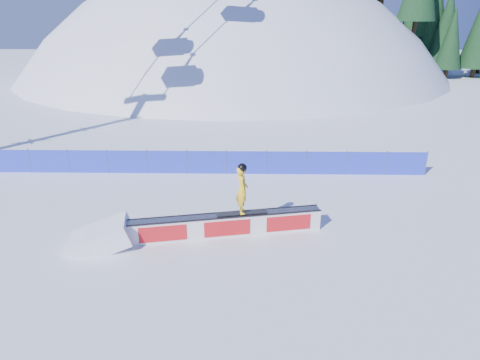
{
  "coord_description": "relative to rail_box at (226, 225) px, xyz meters",
  "views": [
    {
      "loc": [
        2.09,
        -15.81,
        7.7
      ],
      "look_at": [
        1.79,
        -0.36,
        1.58
      ],
      "focal_mm": 32.0,
      "sensor_mm": 36.0,
      "label": 1
    }
  ],
  "objects": [
    {
      "name": "safety_fence",
      "position": [
        -1.32,
        6.4,
        0.18
      ],
      "size": [
        22.05,
        0.05,
        1.3
      ],
      "color": "#2437CD",
      "rests_on": "ground"
    },
    {
      "name": "ground",
      "position": [
        -1.32,
        1.9,
        -0.42
      ],
      "size": [
        160.0,
        160.0,
        0.0
      ],
      "primitive_type": "plane",
      "color": "white",
      "rests_on": "ground"
    },
    {
      "name": "rail_box",
      "position": [
        0.0,
        0.0,
        0.0
      ],
      "size": [
        7.03,
        1.88,
        0.85
      ],
      "rotation": [
        0.0,
        0.0,
        0.2
      ],
      "color": "white",
      "rests_on": "ground"
    },
    {
      "name": "snow_hill",
      "position": [
        -1.32,
        43.9,
        -18.42
      ],
      "size": [
        64.0,
        64.0,
        64.0
      ],
      "color": "white",
      "rests_on": "ground"
    },
    {
      "name": "snow_ramp",
      "position": [
        -4.33,
        -0.87,
        -0.42
      ],
      "size": [
        2.42,
        1.77,
        1.37
      ],
      "primitive_type": null,
      "rotation": [
        0.0,
        -0.31,
        0.2
      ],
      "color": "white",
      "rests_on": "ground"
    },
    {
      "name": "snowboarder",
      "position": [
        0.57,
        0.11,
        1.37
      ],
      "size": [
        1.87,
        0.7,
        1.92
      ],
      "rotation": [
        0.0,
        0.0,
        1.71
      ],
      "color": "black",
      "rests_on": "rail_box"
    }
  ]
}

